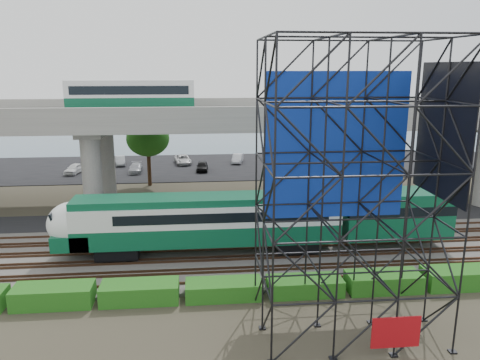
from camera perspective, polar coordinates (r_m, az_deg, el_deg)
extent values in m
plane|color=#474233|center=(33.16, -4.21, -10.68)|extent=(140.00, 140.00, 0.00)
cube|color=slate|center=(34.96, -4.29, -9.18)|extent=(90.00, 12.00, 0.20)
cube|color=black|center=(42.94, -4.54, -4.86)|extent=(90.00, 5.00, 0.08)
cube|color=black|center=(65.65, -4.90, 1.65)|extent=(90.00, 18.00, 0.08)
cube|color=#425F6D|center=(87.29, -5.07, 4.63)|extent=(140.00, 40.00, 0.03)
cube|color=#472D1E|center=(30.58, -4.09, -12.30)|extent=(90.00, 0.08, 0.16)
cube|color=#472D1E|center=(31.88, -4.16, -11.17)|extent=(90.00, 0.08, 0.16)
cube|color=#472D1E|center=(32.39, -4.18, -10.75)|extent=(90.00, 0.08, 0.16)
cube|color=#472D1E|center=(33.71, -4.24, -9.74)|extent=(90.00, 0.08, 0.16)
cube|color=#472D1E|center=(34.22, -4.27, -9.37)|extent=(90.00, 0.08, 0.16)
cube|color=#472D1E|center=(35.55, -4.32, -8.47)|extent=(90.00, 0.08, 0.16)
cube|color=#472D1E|center=(36.07, -4.34, -8.13)|extent=(90.00, 0.08, 0.16)
cube|color=#472D1E|center=(37.41, -4.38, -7.32)|extent=(90.00, 0.08, 0.16)
cube|color=#472D1E|center=(37.94, -4.40, -7.01)|extent=(90.00, 0.08, 0.16)
cube|color=#472D1E|center=(39.29, -4.44, -6.27)|extent=(90.00, 0.08, 0.16)
cube|color=black|center=(35.16, -14.62, -8.22)|extent=(3.00, 2.20, 0.90)
cube|color=black|center=(35.43, 6.80, -7.68)|extent=(3.00, 2.20, 0.90)
cube|color=#0A4A2F|center=(34.28, -3.89, -6.31)|extent=(19.00, 3.00, 1.40)
cube|color=silver|center=(33.81, -3.93, -4.00)|extent=(19.00, 3.00, 1.50)
cube|color=#0A4A2F|center=(33.53, -3.96, -2.37)|extent=(19.00, 2.60, 0.50)
cube|color=black|center=(33.84, -2.24, -3.87)|extent=(15.00, 3.06, 0.70)
ellipsoid|color=silver|center=(35.09, -19.68, -5.07)|extent=(3.60, 3.00, 3.20)
cube|color=#0A4A2F|center=(35.43, -19.54, -6.68)|extent=(2.60, 3.00, 1.10)
cube|color=black|center=(35.23, -21.48, -4.30)|extent=(0.48, 2.00, 1.09)
cube|color=#0A4A2F|center=(37.01, 18.35, -3.84)|extent=(8.00, 3.00, 3.40)
cube|color=#9E9B93|center=(46.50, -4.86, 7.38)|extent=(80.00, 12.00, 1.20)
cube|color=#9E9B93|center=(40.66, -4.79, 8.11)|extent=(80.00, 0.50, 1.10)
cube|color=#9E9B93|center=(52.12, -4.96, 9.32)|extent=(80.00, 0.50, 1.10)
cylinder|color=#9E9B93|center=(44.82, -17.57, 0.58)|extent=(1.80, 1.80, 8.00)
cylinder|color=#9E9B93|center=(51.53, -16.00, 2.34)|extent=(1.80, 1.80, 8.00)
cube|color=#9E9B93|center=(47.56, -17.03, 5.88)|extent=(2.40, 9.00, 0.60)
cylinder|color=#9E9B93|center=(45.03, 8.15, 1.15)|extent=(1.80, 1.80, 8.00)
cylinder|color=#9E9B93|center=(51.72, 6.36, 2.83)|extent=(1.80, 1.80, 8.00)
cube|color=#9E9B93|center=(47.76, 7.32, 6.40)|extent=(2.40, 9.00, 0.60)
cylinder|color=#9E9B93|center=(58.10, 24.04, 2.91)|extent=(1.80, 1.80, 8.00)
cube|color=#9E9B93|center=(54.61, 26.19, 6.02)|extent=(2.40, 9.00, 0.60)
cube|color=black|center=(46.80, -13.01, 8.29)|extent=(12.00, 2.50, 0.70)
cube|color=#0A4A2F|center=(46.73, -13.06, 9.27)|extent=(12.00, 2.50, 0.90)
cube|color=silver|center=(46.67, -13.14, 10.62)|extent=(12.00, 2.50, 1.30)
cube|color=black|center=(46.67, -13.14, 10.68)|extent=(11.00, 2.56, 0.80)
cube|color=silver|center=(46.64, -13.19, 11.60)|extent=(12.00, 2.40, 0.30)
cube|color=#0E2C9A|center=(26.80, 11.61, 4.04)|extent=(8.10, 0.08, 8.25)
cube|color=black|center=(25.62, 23.58, 5.47)|extent=(0.06, 5.40, 6.75)
cube|color=#A40B11|center=(24.63, 18.47, -17.20)|extent=(2.40, 0.08, 1.60)
cube|color=black|center=(27.20, 12.57, -16.72)|extent=(9.36, 6.36, 0.08)
cube|color=#145613|center=(30.25, -21.79, -12.95)|extent=(4.60, 1.80, 1.20)
cube|color=#145613|center=(29.24, -12.09, -13.22)|extent=(4.60, 1.80, 1.15)
cube|color=#145613|center=(29.09, -2.00, -13.18)|extent=(4.60, 1.80, 1.03)
cube|color=#145613|center=(29.77, 7.90, -12.67)|extent=(4.60, 1.80, 1.01)
cube|color=#145613|center=(31.22, 17.06, -11.77)|extent=(4.60, 1.80, 1.12)
cube|color=#145613|center=(33.37, 25.17, -10.74)|extent=(4.60, 1.80, 1.20)
cylinder|color=#382314|center=(46.49, 12.88, -0.69)|extent=(0.44, 0.44, 4.80)
ellipsoid|color=#145613|center=(45.82, 13.09, 3.19)|extent=(4.94, 4.94, 4.18)
cylinder|color=#382314|center=(55.65, -11.02, 1.75)|extent=(0.44, 0.44, 4.80)
ellipsoid|color=#145613|center=(55.09, -11.17, 5.01)|extent=(4.94, 4.94, 4.18)
imported|color=black|center=(42.14, -9.22, -4.43)|extent=(4.39, 2.04, 1.22)
imported|color=silver|center=(64.54, -19.52, 1.31)|extent=(2.37, 4.00, 1.28)
imported|color=#95989C|center=(68.32, -14.38, 2.30)|extent=(1.92, 3.89, 1.23)
imported|color=#9A9BA2|center=(63.09, -12.60, 1.45)|extent=(1.75, 4.02, 1.15)
imported|color=silver|center=(67.50, -6.99, 2.51)|extent=(2.75, 4.76, 1.25)
imported|color=black|center=(62.58, -4.63, 1.68)|extent=(1.64, 3.72, 1.24)
imported|color=#B9BAC2|center=(67.73, -0.30, 2.65)|extent=(2.06, 3.96, 1.24)
imported|color=silver|center=(63.58, 4.83, 1.81)|extent=(2.49, 4.14, 1.12)
imported|color=#A5A6AD|center=(69.62, 8.90, 2.74)|extent=(2.37, 4.30, 1.14)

